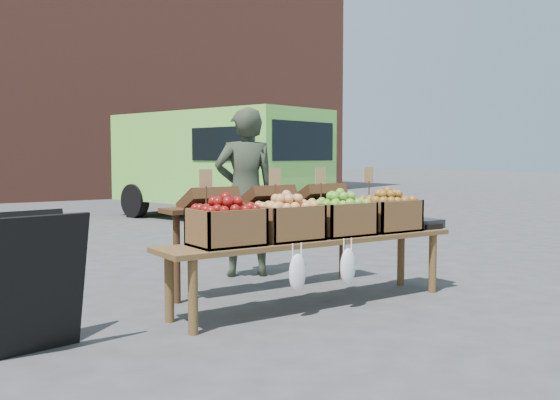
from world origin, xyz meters
TOP-DOWN VIEW (x-y plane):
  - ground at (0.00, 0.00)m, footprint 80.00×80.00m
  - delivery_van at (3.34, 6.38)m, footprint 3.24×5.02m
  - vendor at (0.80, 1.06)m, footprint 0.74×0.63m
  - chalkboard_sign at (-1.61, -0.35)m, footprint 0.64×0.43m
  - back_table at (0.60, 0.35)m, footprint 2.10×0.44m
  - display_bench at (0.60, -0.37)m, footprint 2.70×0.56m
  - crate_golden_apples at (-0.23, -0.37)m, footprint 0.50×0.40m
  - crate_russet_pears at (0.32, -0.37)m, footprint 0.50×0.40m
  - crate_red_apples at (0.87, -0.37)m, footprint 0.50×0.40m
  - crate_green_apples at (1.42, -0.37)m, footprint 0.50×0.40m
  - weighing_scale at (1.85, -0.37)m, footprint 0.34×0.30m

SIDE VIEW (x-z plane):
  - ground at x=0.00m, z-range 0.00..0.00m
  - display_bench at x=0.60m, z-range 0.00..0.57m
  - chalkboard_sign at x=-1.61m, z-range 0.00..0.90m
  - back_table at x=0.60m, z-range 0.00..1.04m
  - weighing_scale at x=1.85m, z-range 0.57..0.65m
  - crate_golden_apples at x=-0.23m, z-range 0.57..0.85m
  - crate_russet_pears at x=0.32m, z-range 0.57..0.85m
  - crate_red_apples at x=0.87m, z-range 0.57..0.85m
  - crate_green_apples at x=1.42m, z-range 0.57..0.85m
  - vendor at x=0.80m, z-range 0.00..1.73m
  - delivery_van at x=3.34m, z-range 0.00..2.07m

